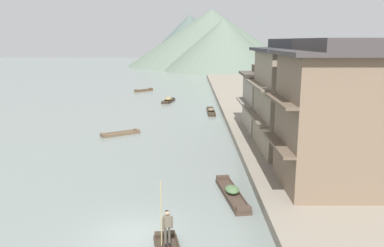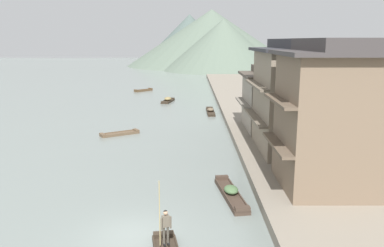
# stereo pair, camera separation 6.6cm
# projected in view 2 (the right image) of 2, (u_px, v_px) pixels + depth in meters

# --- Properties ---
(ground_plane) EXTENTS (400.00, 400.00, 0.00)m
(ground_plane) POSITION_uv_depth(u_px,v_px,m) (130.00, 235.00, 18.90)
(ground_plane) COLOR gray
(riverbank_right) EXTENTS (18.00, 110.00, 0.62)m
(riverbank_right) POSITION_uv_depth(u_px,v_px,m) (294.00, 114.00, 48.21)
(riverbank_right) COLOR gray
(riverbank_right) RESTS_ON ground
(boatman_person) EXTENTS (0.52, 0.38, 3.04)m
(boatman_person) POSITION_uv_depth(u_px,v_px,m) (164.00, 223.00, 17.07)
(boatman_person) COLOR black
(boatman_person) RESTS_ON boat_foreground_poled
(boat_moored_nearest) EXTENTS (1.01, 5.53, 0.66)m
(boat_moored_nearest) POSITION_uv_depth(u_px,v_px,m) (209.00, 111.00, 50.71)
(boat_moored_nearest) COLOR #33281E
(boat_moored_nearest) RESTS_ON ground
(boat_moored_second) EXTENTS (1.69, 5.35, 0.71)m
(boat_moored_second) POSITION_uv_depth(u_px,v_px,m) (230.00, 193.00, 23.40)
(boat_moored_second) COLOR #423328
(boat_moored_second) RESTS_ON ground
(boat_moored_third) EXTENTS (3.29, 3.29, 0.45)m
(boat_moored_third) POSITION_uv_depth(u_px,v_px,m) (142.00, 90.00, 72.33)
(boat_moored_third) COLOR brown
(boat_moored_third) RESTS_ON ground
(boat_moored_far) EXTENTS (3.83, 2.93, 0.35)m
(boat_moored_far) POSITION_uv_depth(u_px,v_px,m) (119.00, 134.00, 38.88)
(boat_moored_far) COLOR brown
(boat_moored_far) RESTS_ON ground
(boat_midriver_drifting) EXTENTS (1.97, 4.30, 0.78)m
(boat_midriver_drifting) POSITION_uv_depth(u_px,v_px,m) (167.00, 100.00, 59.61)
(boat_midriver_drifting) COLOR #33281E
(boat_midriver_drifting) RESTS_ON ground
(house_waterfront_nearest) EXTENTS (6.20, 6.62, 8.74)m
(house_waterfront_nearest) POSITION_uv_depth(u_px,v_px,m) (326.00, 116.00, 22.66)
(house_waterfront_nearest) COLOR #75604C
(house_waterfront_nearest) RESTS_ON riverbank_right
(house_waterfront_second) EXTENTS (7.00, 8.38, 8.74)m
(house_waterfront_second) POSITION_uv_depth(u_px,v_px,m) (296.00, 97.00, 30.59)
(house_waterfront_second) COLOR gray
(house_waterfront_second) RESTS_ON riverbank_right
(house_waterfront_tall) EXTENTS (5.80, 7.63, 6.14)m
(house_waterfront_tall) POSITION_uv_depth(u_px,v_px,m) (269.00, 99.00, 38.42)
(house_waterfront_tall) COLOR gray
(house_waterfront_tall) RESTS_ON riverbank_right
(hill_far_west) EXTENTS (37.44, 37.44, 15.79)m
(hill_far_west) POSITION_uv_depth(u_px,v_px,m) (222.00, 45.00, 121.34)
(hill_far_west) COLOR #5B6B5B
(hill_far_west) RESTS_ON ground
(hill_far_centre) EXTENTS (62.56, 62.56, 20.41)m
(hill_far_centre) POSITION_uv_depth(u_px,v_px,m) (210.00, 38.00, 144.52)
(hill_far_centre) COLOR #5B6B5B
(hill_far_centre) RESTS_ON ground
(hill_far_east) EXTENTS (39.13, 39.13, 19.21)m
(hill_far_east) POSITION_uv_depth(u_px,v_px,m) (188.00, 39.00, 152.55)
(hill_far_east) COLOR #4C5B56
(hill_far_east) RESTS_ON ground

